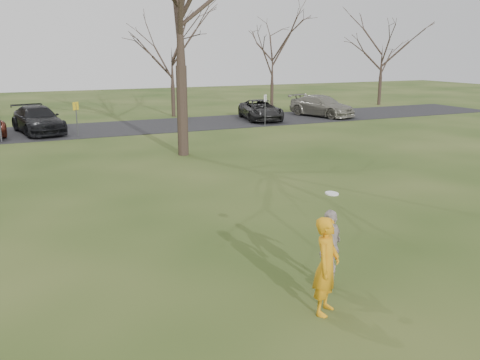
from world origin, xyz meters
name	(u,v)px	position (x,y,z in m)	size (l,w,h in m)	color
ground	(320,294)	(0.00, 0.00, 0.00)	(120.00, 120.00, 0.00)	#1E380F
parking_strip	(104,129)	(0.00, 25.00, 0.02)	(62.00, 6.50, 0.04)	black
player_defender	(327,266)	(-0.34, -0.67, 0.95)	(0.70, 0.46, 1.91)	orange
car_3	(38,120)	(-3.92, 24.90, 0.84)	(2.23, 5.48, 1.59)	black
car_6	(261,110)	(11.04, 24.72, 0.75)	(2.36, 5.11, 1.42)	black
car_7	(322,106)	(16.20, 24.66, 0.82)	(2.19, 5.39, 1.56)	gray
catching_play	(330,247)	(0.31, 0.16, 0.92)	(1.01, 0.86, 2.03)	#BBACA8
sign_yellow	(76,113)	(-2.00, 22.00, 1.45)	(0.35, 0.35, 2.08)	#47474C
sign_white	(265,104)	(10.00, 22.00, 1.45)	(0.35, 0.35, 2.08)	#47474C
big_tree	(179,2)	(2.00, 15.00, 7.00)	(9.00, 9.00, 14.00)	#352821
small_tree_row	(149,64)	(4.38, 30.06, 3.89)	(55.00, 5.90, 8.50)	#352821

